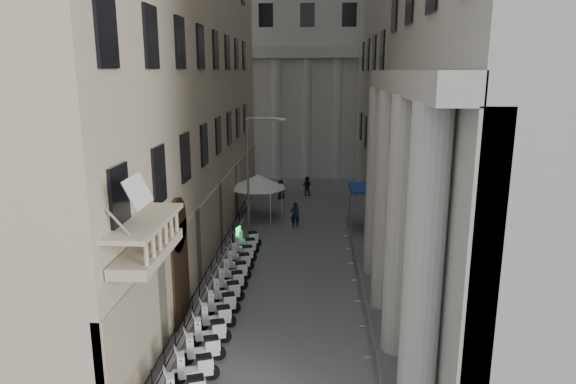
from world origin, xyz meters
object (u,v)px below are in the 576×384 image
Objects in this scene: security_tent at (254,181)px; pedestrian_a at (295,214)px; street_lamp at (252,167)px; pedestrian_b at (307,186)px; info_kiosk at (236,237)px.

security_tent reaches higher than pedestrian_a.
street_lamp reaches higher than security_tent.
pedestrian_a is at bearing 34.52° from street_lamp.
street_lamp reaches higher than pedestrian_b.
info_kiosk is at bearing 44.68° from pedestrian_a.
pedestrian_a is 1.06× the size of pedestrian_b.
pedestrian_b is (3.79, 6.90, -1.93)m from security_tent.
security_tent reaches higher than info_kiosk.
security_tent reaches higher than pedestrian_b.
security_tent is at bearing 94.93° from street_lamp.
street_lamp is 5.04m from pedestrian_a.
pedestrian_a is at bearing 94.77° from pedestrian_b.
info_kiosk is 0.92× the size of pedestrian_a.
pedestrian_b is (3.39, 11.34, -3.83)m from street_lamp.
pedestrian_a reaches higher than pedestrian_b.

